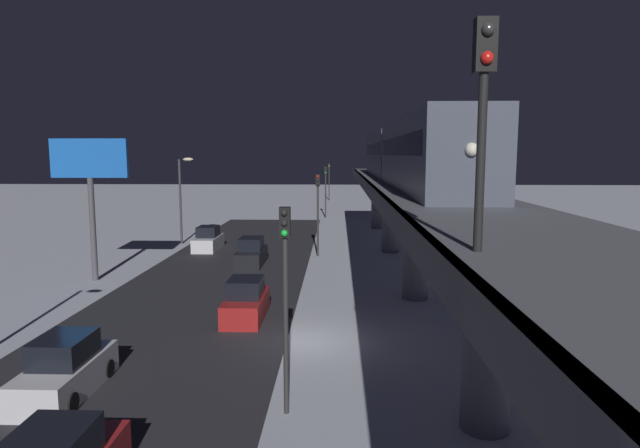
% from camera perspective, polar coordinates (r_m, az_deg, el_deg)
% --- Properties ---
extents(ground_plane, '(240.00, 240.00, 0.00)m').
position_cam_1_polar(ground_plane, '(23.61, -2.12, -12.28)').
color(ground_plane, silver).
extents(avenue_asphalt, '(11.00, 86.00, 0.01)m').
position_cam_1_polar(avenue_asphalt, '(24.77, -16.57, -11.63)').
color(avenue_asphalt, '#28282D').
rests_on(avenue_asphalt, ground_plane).
extents(elevated_railway, '(5.00, 86.00, 6.22)m').
position_cam_1_polar(elevated_railway, '(22.71, 12.56, 0.67)').
color(elevated_railway, slate).
rests_on(elevated_railway, ground_plane).
extents(subway_train, '(2.94, 36.87, 3.40)m').
position_cam_1_polar(subway_train, '(36.21, 8.80, 7.39)').
color(subway_train, '#4C5160').
rests_on(subway_train, elevated_railway).
extents(rail_signal, '(0.36, 0.41, 4.00)m').
position_cam_1_polar(rail_signal, '(9.90, 16.88, 12.92)').
color(rail_signal, black).
rests_on(rail_signal, elevated_railway).
extents(sedan_white, '(1.91, 4.34, 1.97)m').
position_cam_1_polar(sedan_white, '(20.46, -25.32, -13.83)').
color(sedan_white, silver).
rests_on(sedan_white, ground_plane).
extents(sedan_white_2, '(1.80, 4.40, 1.97)m').
position_cam_1_polar(sedan_white_2, '(46.15, -11.72, -1.68)').
color(sedan_white_2, silver).
rests_on(sedan_white_2, ground_plane).
extents(sedan_black_2, '(1.80, 4.54, 1.97)m').
position_cam_1_polar(sedan_black_2, '(39.41, -7.27, -3.12)').
color(sedan_black_2, black).
rests_on(sedan_black_2, ground_plane).
extents(sedan_red, '(1.80, 4.21, 1.97)m').
position_cam_1_polar(sedan_red, '(26.74, -7.84, -8.19)').
color(sedan_red, '#A51E1E').
rests_on(sedan_red, ground_plane).
extents(traffic_light_near, '(0.32, 0.44, 6.40)m').
position_cam_1_polar(traffic_light_near, '(16.24, -3.68, -5.97)').
color(traffic_light_near, '#2D2D2D').
rests_on(traffic_light_near, ground_plane).
extents(traffic_light_mid, '(0.32, 0.44, 6.40)m').
position_cam_1_polar(traffic_light_mid, '(41.75, -0.23, 2.23)').
color(traffic_light_mid, '#2D2D2D').
rests_on(traffic_light_mid, ground_plane).
extents(traffic_light_far, '(0.32, 0.44, 6.40)m').
position_cam_1_polar(traffic_light_far, '(67.50, 0.60, 4.20)').
color(traffic_light_far, '#2D2D2D').
rests_on(traffic_light_far, ground_plane).
extents(traffic_light_distant, '(0.32, 0.44, 6.40)m').
position_cam_1_polar(traffic_light_distant, '(93.29, 0.97, 5.08)').
color(traffic_light_distant, '#2D2D2D').
rests_on(traffic_light_distant, ground_plane).
extents(commercial_billboard, '(4.80, 0.36, 8.90)m').
position_cam_1_polar(commercial_billboard, '(36.43, -23.14, 5.04)').
color(commercial_billboard, '#4C4C51').
rests_on(commercial_billboard, ground_plane).
extents(street_lamp_far, '(1.35, 0.44, 7.65)m').
position_cam_1_polar(street_lamp_far, '(49.23, -14.31, 3.51)').
color(street_lamp_far, '#38383D').
rests_on(street_lamp_far, ground_plane).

